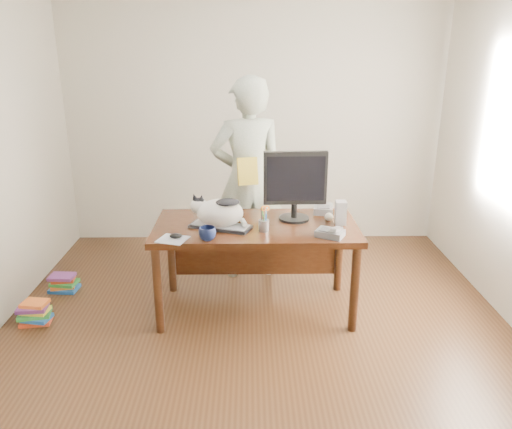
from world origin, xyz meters
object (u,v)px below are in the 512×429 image
object	(u,v)px
baseball	(329,217)
book_stack	(227,210)
pen_cup	(264,224)
calculator	(323,209)
keyboard	(220,226)
book_pile_a	(35,313)
speaker	(341,213)
cat	(218,211)
monitor	(295,182)
phone	(331,233)
coffee_mug	(207,234)
person	(248,180)
mouse	(176,236)
book_pile_b	(64,283)
desk	(256,238)

from	to	relation	value
baseball	book_stack	bearing A→B (deg)	168.34
pen_cup	calculator	bearing A→B (deg)	40.67
calculator	keyboard	bearing A→B (deg)	-147.13
book_pile_a	speaker	bearing A→B (deg)	4.91
cat	monitor	size ratio (longest dim) A/B	0.81
monitor	phone	bearing A→B (deg)	-57.94
monitor	coffee_mug	distance (m)	0.83
baseball	coffee_mug	bearing A→B (deg)	-156.58
keyboard	speaker	xyz separation A→B (m)	(0.94, 0.08, 0.08)
person	book_pile_a	world-z (taller)	person
speaker	book_pile_a	bearing A→B (deg)	-173.24
cat	book_stack	xyz separation A→B (m)	(0.05, 0.33, -0.10)
cat	mouse	size ratio (longest dim) A/B	4.34
cat	pen_cup	world-z (taller)	cat
cat	book_stack	distance (m)	0.34
phone	calculator	bearing A→B (deg)	115.62
cat	speaker	xyz separation A→B (m)	(0.96, 0.08, -0.04)
book_pile_b	person	bearing A→B (deg)	11.96
desk	book_pile_b	size ratio (longest dim) A/B	6.20
cat	pen_cup	size ratio (longest dim) A/B	2.27
mouse	calculator	world-z (taller)	calculator
coffee_mug	speaker	bearing A→B (deg)	18.13
book_stack	book_pile_b	bearing A→B (deg)	-173.51
person	book_pile_a	xyz separation A→B (m)	(-1.68, -0.90, -0.84)
monitor	book_stack	xyz separation A→B (m)	(-0.55, 0.16, -0.28)
calculator	book_pile_a	distance (m)	2.48
book_pile_b	desk	bearing A→B (deg)	-8.97
monitor	mouse	xyz separation A→B (m)	(-0.90, -0.39, -0.30)
coffee_mug	baseball	distance (m)	1.03
desk	book_pile_b	world-z (taller)	desk
monitor	coffee_mug	bearing A→B (deg)	-149.26
desk	pen_cup	bearing A→B (deg)	-75.35
pen_cup	calculator	size ratio (longest dim) A/B	0.88
monitor	mouse	size ratio (longest dim) A/B	5.33
pen_cup	book_stack	size ratio (longest dim) A/B	0.88
phone	book_pile_a	size ratio (longest dim) A/B	0.89
person	calculator	bearing A→B (deg)	135.81
cat	speaker	distance (m)	0.96
pen_cup	keyboard	bearing A→B (deg)	167.94
keyboard	book_pile_b	bearing A→B (deg)	-175.79
phone	monitor	bearing A→B (deg)	151.75
desk	phone	distance (m)	0.67
mouse	book_pile_a	size ratio (longest dim) A/B	0.39
desk	speaker	world-z (taller)	speaker
desk	book_pile_b	distance (m)	1.82
baseball	book_pile_b	size ratio (longest dim) A/B	0.26
cat	book_stack	bearing A→B (deg)	101.95
desk	book_stack	bearing A→B (deg)	144.13
monitor	speaker	size ratio (longest dim) A/B	3.04
keyboard	book_pile_b	xyz separation A→B (m)	(-1.44, 0.43, -0.69)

